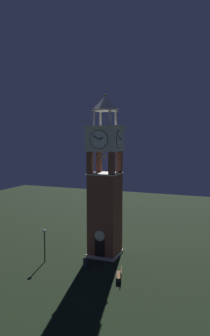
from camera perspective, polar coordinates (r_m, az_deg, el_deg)
ground at (r=34.21m, az=0.00°, el=-16.02°), size 80.00×80.00×0.00m
clock_tower at (r=32.32m, az=-0.00°, el=-4.13°), size 3.55×3.55×17.18m
park_bench at (r=28.62m, az=2.81°, el=-19.37°), size 0.93×1.66×0.95m
lamp_post at (r=32.24m, az=-11.31°, el=-12.96°), size 0.36×0.36×3.38m
trash_bin at (r=31.24m, az=-3.67°, el=-17.36°), size 0.52×0.52×0.80m
shrub_near_entry at (r=38.02m, az=-0.99°, el=-13.26°), size 0.90×0.90×0.69m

